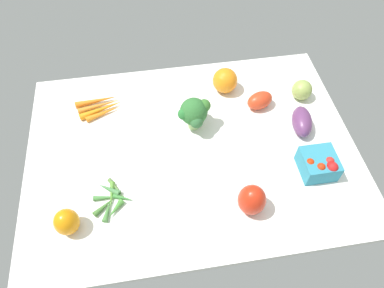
{
  "coord_description": "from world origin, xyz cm",
  "views": [
    {
      "loc": [
        10.15,
        64.41,
        94.22
      ],
      "look_at": [
        0.0,
        0.0,
        4.0
      ],
      "focal_mm": 33.11,
      "sensor_mm": 36.0,
      "label": 1
    }
  ],
  "objects_px": {
    "heirloom_tomato_green": "(302,90)",
    "roma_tomato": "(260,100)",
    "broccoli_head": "(195,112)",
    "bell_pepper_red": "(252,200)",
    "bell_pepper_orange": "(67,222)",
    "berry_basket": "(319,164)",
    "heirloom_tomato_orange": "(225,81)",
    "carrot_bunch": "(100,106)",
    "okra_pile": "(111,199)",
    "eggplant": "(302,121)"
  },
  "relations": [
    {
      "from": "bell_pepper_orange",
      "to": "berry_basket",
      "type": "bearing_deg",
      "value": -174.37
    },
    {
      "from": "bell_pepper_orange",
      "to": "carrot_bunch",
      "type": "relative_size",
      "value": 0.49
    },
    {
      "from": "bell_pepper_red",
      "to": "broccoli_head",
      "type": "xyz_separation_m",
      "value": [
        0.11,
        -0.32,
        0.02
      ]
    },
    {
      "from": "berry_basket",
      "to": "broccoli_head",
      "type": "relative_size",
      "value": 0.87
    },
    {
      "from": "heirloom_tomato_green",
      "to": "berry_basket",
      "type": "height_order",
      "value": "berry_basket"
    },
    {
      "from": "bell_pepper_red",
      "to": "roma_tomato",
      "type": "bearing_deg",
      "value": -109.01
    },
    {
      "from": "heirloom_tomato_orange",
      "to": "carrot_bunch",
      "type": "relative_size",
      "value": 0.52
    },
    {
      "from": "okra_pile",
      "to": "roma_tomato",
      "type": "distance_m",
      "value": 0.59
    },
    {
      "from": "broccoli_head",
      "to": "berry_basket",
      "type": "bearing_deg",
      "value": 145.93
    },
    {
      "from": "heirloom_tomato_green",
      "to": "broccoli_head",
      "type": "xyz_separation_m",
      "value": [
        0.39,
        0.07,
        0.04
      ]
    },
    {
      "from": "eggplant",
      "to": "broccoli_head",
      "type": "bearing_deg",
      "value": 91.98
    },
    {
      "from": "carrot_bunch",
      "to": "bell_pepper_red",
      "type": "distance_m",
      "value": 0.61
    },
    {
      "from": "bell_pepper_red",
      "to": "eggplant",
      "type": "height_order",
      "value": "bell_pepper_red"
    },
    {
      "from": "broccoli_head",
      "to": "okra_pile",
      "type": "bearing_deg",
      "value": 39.99
    },
    {
      "from": "broccoli_head",
      "to": "carrot_bunch",
      "type": "bearing_deg",
      "value": -22.46
    },
    {
      "from": "berry_basket",
      "to": "broccoli_head",
      "type": "xyz_separation_m",
      "value": [
        0.34,
        -0.23,
        0.04
      ]
    },
    {
      "from": "okra_pile",
      "to": "roma_tomato",
      "type": "xyz_separation_m",
      "value": [
        -0.52,
        -0.29,
        0.02
      ]
    },
    {
      "from": "berry_basket",
      "to": "broccoli_head",
      "type": "height_order",
      "value": "broccoli_head"
    },
    {
      "from": "heirloom_tomato_orange",
      "to": "bell_pepper_red",
      "type": "bearing_deg",
      "value": 86.79
    },
    {
      "from": "bell_pepper_orange",
      "to": "berry_basket",
      "type": "height_order",
      "value": "bell_pepper_orange"
    },
    {
      "from": "bell_pepper_red",
      "to": "berry_basket",
      "type": "bearing_deg",
      "value": -158.87
    },
    {
      "from": "berry_basket",
      "to": "carrot_bunch",
      "type": "bearing_deg",
      "value": -28.86
    },
    {
      "from": "bell_pepper_orange",
      "to": "berry_basket",
      "type": "distance_m",
      "value": 0.74
    },
    {
      "from": "heirloom_tomato_green",
      "to": "roma_tomato",
      "type": "relative_size",
      "value": 0.76
    },
    {
      "from": "okra_pile",
      "to": "bell_pepper_red",
      "type": "bearing_deg",
      "value": 167.75
    },
    {
      "from": "broccoli_head",
      "to": "heirloom_tomato_orange",
      "type": "bearing_deg",
      "value": -131.42
    },
    {
      "from": "bell_pepper_orange",
      "to": "roma_tomato",
      "type": "bearing_deg",
      "value": -150.57
    },
    {
      "from": "heirloom_tomato_green",
      "to": "okra_pile",
      "type": "height_order",
      "value": "heirloom_tomato_green"
    },
    {
      "from": "heirloom_tomato_green",
      "to": "berry_basket",
      "type": "relative_size",
      "value": 0.69
    },
    {
      "from": "broccoli_head",
      "to": "bell_pepper_red",
      "type": "bearing_deg",
      "value": 108.56
    },
    {
      "from": "heirloom_tomato_green",
      "to": "eggplant",
      "type": "distance_m",
      "value": 0.14
    },
    {
      "from": "heirloom_tomato_green",
      "to": "berry_basket",
      "type": "xyz_separation_m",
      "value": [
        0.05,
        0.3,
        0.0
      ]
    },
    {
      "from": "bell_pepper_orange",
      "to": "broccoli_head",
      "type": "bearing_deg",
      "value": -142.48
    },
    {
      "from": "carrot_bunch",
      "to": "eggplant",
      "type": "xyz_separation_m",
      "value": [
        -0.65,
        0.19,
        0.02
      ]
    },
    {
      "from": "bell_pepper_orange",
      "to": "carrot_bunch",
      "type": "xyz_separation_m",
      "value": [
        -0.08,
        -0.43,
        -0.03
      ]
    },
    {
      "from": "carrot_bunch",
      "to": "eggplant",
      "type": "height_order",
      "value": "eggplant"
    },
    {
      "from": "bell_pepper_red",
      "to": "berry_basket",
      "type": "xyz_separation_m",
      "value": [
        -0.23,
        -0.09,
        -0.01
      ]
    },
    {
      "from": "bell_pepper_red",
      "to": "roma_tomato",
      "type": "distance_m",
      "value": 0.39
    },
    {
      "from": "bell_pepper_orange",
      "to": "broccoli_head",
      "type": "xyz_separation_m",
      "value": [
        -0.39,
        -0.3,
        0.03
      ]
    },
    {
      "from": "bell_pepper_orange",
      "to": "eggplant",
      "type": "bearing_deg",
      "value": -161.93
    },
    {
      "from": "roma_tomato",
      "to": "bell_pepper_red",
      "type": "bearing_deg",
      "value": -126.85
    },
    {
      "from": "heirloom_tomato_orange",
      "to": "eggplant",
      "type": "xyz_separation_m",
      "value": [
        -0.21,
        0.21,
        -0.01
      ]
    },
    {
      "from": "bell_pepper_red",
      "to": "okra_pile",
      "type": "xyz_separation_m",
      "value": [
        0.39,
        -0.08,
        -0.04
      ]
    },
    {
      "from": "heirloom_tomato_orange",
      "to": "carrot_bunch",
      "type": "height_order",
      "value": "heirloom_tomato_orange"
    },
    {
      "from": "heirloom_tomato_orange",
      "to": "carrot_bunch",
      "type": "bearing_deg",
      "value": 3.08
    },
    {
      "from": "heirloom_tomato_orange",
      "to": "bell_pepper_orange",
      "type": "xyz_separation_m",
      "value": [
        0.53,
        0.45,
        -0.0
      ]
    },
    {
      "from": "heirloom_tomato_orange",
      "to": "broccoli_head",
      "type": "xyz_separation_m",
      "value": [
        0.13,
        0.15,
        0.03
      ]
    },
    {
      "from": "okra_pile",
      "to": "broccoli_head",
      "type": "relative_size",
      "value": 1.19
    },
    {
      "from": "bell_pepper_orange",
      "to": "heirloom_tomato_green",
      "type": "bearing_deg",
      "value": -154.45
    },
    {
      "from": "bell_pepper_red",
      "to": "berry_basket",
      "type": "relative_size",
      "value": 0.98
    }
  ]
}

